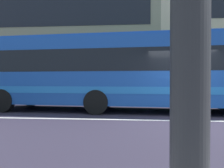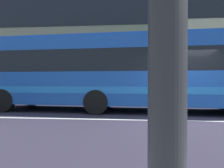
% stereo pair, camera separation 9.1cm
% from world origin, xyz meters
% --- Properties ---
extents(ground_plane, '(160.00, 160.00, 0.00)m').
position_xyz_m(ground_plane, '(0.00, 0.00, 0.00)').
color(ground_plane, '#2F2939').
extents(lane_centre_line, '(60.00, 0.16, 0.01)m').
position_xyz_m(lane_centre_line, '(0.00, 0.00, 0.00)').
color(lane_centre_line, silver).
rests_on(lane_centre_line, ground_plane).
extents(hedge_row_far, '(22.37, 1.10, 1.03)m').
position_xyz_m(hedge_row_far, '(3.21, 5.56, 0.52)').
color(hedge_row_far, '#15561D').
rests_on(hedge_row_far, ground_plane).
extents(apartment_block_left, '(20.65, 8.19, 12.37)m').
position_xyz_m(apartment_block_left, '(-9.75, 13.67, 6.19)').
color(apartment_block_left, gray).
rests_on(apartment_block_left, ground_plane).
extents(transit_bus, '(11.89, 3.27, 3.32)m').
position_xyz_m(transit_bus, '(-2.50, 2.14, 1.83)').
color(transit_bus, '#1A499E').
rests_on(transit_bus, ground_plane).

